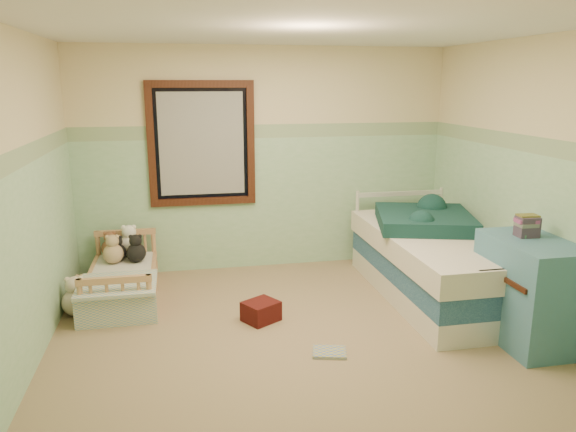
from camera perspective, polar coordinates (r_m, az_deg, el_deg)
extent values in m
cube|color=#8E7B58|center=(4.88, 1.11, -11.91)|extent=(4.20, 3.60, 0.02)
cube|color=silver|center=(4.42, 1.27, 19.02)|extent=(4.20, 3.60, 0.02)
cube|color=beige|center=(6.23, -2.46, 5.86)|extent=(4.20, 0.04, 2.50)
cube|color=beige|center=(2.81, 9.26, -4.16)|extent=(4.20, 0.04, 2.50)
cube|color=beige|center=(4.52, -25.77, 1.48)|extent=(0.04, 3.60, 2.50)
cube|color=beige|center=(5.34, 23.77, 3.38)|extent=(0.04, 3.60, 2.50)
cube|color=#A7CFA9|center=(6.30, -2.39, 1.33)|extent=(4.20, 0.01, 1.50)
cube|color=#35663F|center=(6.18, -2.46, 8.83)|extent=(4.20, 0.01, 0.15)
cube|color=black|center=(6.09, -8.98, 7.43)|extent=(1.16, 0.06, 1.36)
cube|color=#ADADA6|center=(6.10, -8.99, 7.44)|extent=(0.92, 0.01, 1.12)
cube|color=#9A6E43|center=(5.74, -16.82, -7.47)|extent=(0.65, 1.29, 0.17)
cube|color=silver|center=(5.70, -16.92, -6.12)|extent=(0.59, 1.24, 0.12)
cube|color=#6EA0BC|center=(5.29, -17.36, -6.82)|extent=(0.70, 0.65, 0.03)
sphere|color=brown|center=(6.14, -18.01, -3.24)|extent=(0.19, 0.19, 0.19)
sphere|color=white|center=(6.11, -16.16, -2.98)|extent=(0.23, 0.23, 0.23)
sphere|color=tan|center=(5.92, -17.76, -3.76)|extent=(0.21, 0.21, 0.21)
sphere|color=black|center=(5.90, -15.54, -3.70)|extent=(0.20, 0.20, 0.20)
sphere|color=beige|center=(5.48, -21.22, -8.38)|extent=(0.26, 0.26, 0.26)
sphere|color=tan|center=(5.69, -20.47, -7.72)|extent=(0.21, 0.21, 0.21)
cube|color=silver|center=(5.75, 15.39, -7.04)|extent=(1.09, 2.19, 0.22)
cube|color=navy|center=(5.68, 15.53, -4.96)|extent=(1.09, 2.19, 0.22)
cube|color=beige|center=(5.62, 15.67, -2.84)|extent=(1.14, 2.23, 0.22)
cube|color=#0E3334|center=(5.81, 14.02, -0.35)|extent=(1.17, 1.20, 0.14)
cube|color=teal|center=(4.95, 23.85, -7.19)|extent=(0.54, 0.87, 0.87)
cube|color=#4D2D33|center=(4.89, 23.67, -1.03)|extent=(0.18, 0.14, 0.17)
cube|color=maroon|center=(5.03, -2.84, -9.89)|extent=(0.38, 0.37, 0.18)
cube|color=gold|center=(4.50, 4.33, -13.97)|extent=(0.31, 0.27, 0.02)
sphere|color=black|center=(5.99, -17.36, -3.64)|extent=(0.18, 0.18, 0.18)
sphere|color=tan|center=(6.08, -17.46, -3.46)|extent=(0.17, 0.17, 0.17)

